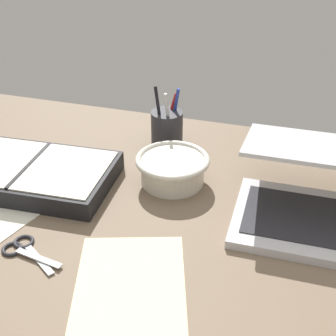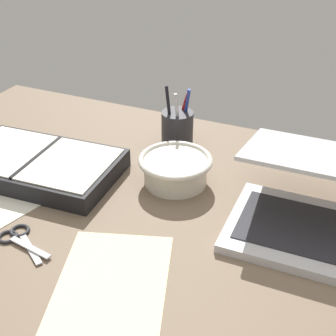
{
  "view_description": "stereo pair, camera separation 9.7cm",
  "coord_description": "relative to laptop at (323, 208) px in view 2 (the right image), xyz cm",
  "views": [
    {
      "loc": [
        26.69,
        -67.55,
        59.78
      ],
      "look_at": [
        2.32,
        11.57,
        9.0
      ],
      "focal_mm": 50.0,
      "sensor_mm": 36.0,
      "label": 1
    },
    {
      "loc": [
        35.77,
        -64.16,
        59.78
      ],
      "look_at": [
        2.32,
        11.57,
        9.0
      ],
      "focal_mm": 50.0,
      "sensor_mm": 36.0,
      "label": 2
    }
  ],
  "objects": [
    {
      "name": "planner",
      "position": [
        -62.41,
        -5.04,
        -2.86
      ],
      "size": [
        37.58,
        23.81,
        4.76
      ],
      "rotation": [
        0.0,
        0.0,
        0.06
      ],
      "color": "black",
      "rests_on": "desk_top"
    },
    {
      "name": "scissors",
      "position": [
        -51.82,
        -25.85,
        -4.8
      ],
      "size": [
        12.94,
        8.51,
        0.8
      ],
      "rotation": [
        0.0,
        0.0,
        -0.37
      ],
      "color": "#B7B7BC",
      "rests_on": "desk_top"
    },
    {
      "name": "bowl",
      "position": [
        -32.15,
        4.24,
        -1.57
      ],
      "size": [
        16.5,
        16.5,
        6.42
      ],
      "color": "silver",
      "rests_on": "desk_top"
    },
    {
      "name": "pen_cup",
      "position": [
        -38.29,
        19.84,
        -0.19
      ],
      "size": [
        7.95,
        7.95,
        16.26
      ],
      "color": "#28282D",
      "rests_on": "desk_top"
    },
    {
      "name": "desk_top",
      "position": [
        -33.83,
        -12.89,
        -6.14
      ],
      "size": [
        140.0,
        100.0,
        2.0
      ],
      "primitive_type": "cube",
      "color": "#75604C",
      "rests_on": "ground"
    },
    {
      "name": "laptop",
      "position": [
        0.0,
        0.0,
        0.0
      ],
      "size": [
        33.81,
        31.73,
        15.39
      ],
      "rotation": [
        0.0,
        0.0,
        0.01
      ],
      "color": "silver",
      "rests_on": "desk_top"
    },
    {
      "name": "paper_sheet_front",
      "position": [
        -29.05,
        -30.7,
        -5.06
      ],
      "size": [
        26.68,
        33.71,
        0.16
      ],
      "primitive_type": "cube",
      "rotation": [
        0.0,
        0.0,
        0.32
      ],
      "color": "#F4EFB2",
      "rests_on": "desk_top"
    }
  ]
}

